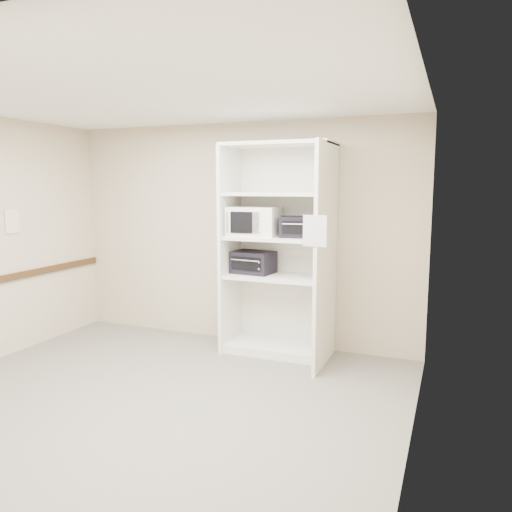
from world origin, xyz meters
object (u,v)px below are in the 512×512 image
at_px(shelving_unit, 282,257).
at_px(toaster_oven_upper, 299,227).
at_px(microwave, 254,221).
at_px(toaster_oven_lower, 253,262).

xyz_separation_m(shelving_unit, toaster_oven_upper, (0.20, -0.00, 0.35)).
relative_size(shelving_unit, microwave, 4.36).
distance_m(shelving_unit, microwave, 0.52).
bearing_deg(microwave, toaster_oven_lower, 115.83).
bearing_deg(shelving_unit, toaster_oven_lower, 175.21).
height_order(shelving_unit, toaster_oven_lower, shelving_unit).
bearing_deg(toaster_oven_lower, toaster_oven_upper, 3.50).
bearing_deg(toaster_oven_upper, shelving_unit, 172.17).
distance_m(shelving_unit, toaster_oven_upper, 0.41).
distance_m(microwave, toaster_oven_lower, 0.49).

